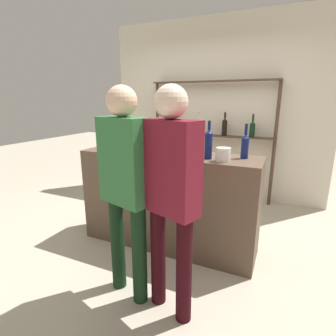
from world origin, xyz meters
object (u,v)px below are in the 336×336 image
object	(u,v)px
counter_bottle_2	(122,138)
customer_center	(125,179)
customer_right	(171,187)
counter_bottle_0	(195,144)
counter_bottle_4	(209,144)
cork_jar	(223,155)
ice_bucket	(138,142)
counter_bottle_3	(245,146)
counter_bottle_1	(199,142)
wine_glass	(106,141)

from	to	relation	value
counter_bottle_2	customer_center	world-z (taller)	customer_center
counter_bottle_2	customer_right	xyz separation A→B (m)	(0.97, -0.86, -0.17)
counter_bottle_0	customer_center	xyz separation A→B (m)	(-0.29, -0.76, -0.17)
counter_bottle_2	counter_bottle_4	distance (m)	1.01
customer_right	counter_bottle_4	bearing A→B (deg)	16.84
cork_jar	customer_center	world-z (taller)	customer_center
counter_bottle_4	customer_center	bearing A→B (deg)	-118.97
counter_bottle_4	customer_right	bearing A→B (deg)	-92.53
ice_bucket	cork_jar	size ratio (longest dim) A/B	1.42
counter_bottle_3	ice_bucket	distance (m)	1.12
counter_bottle_4	customer_center	distance (m)	0.89
counter_bottle_4	cork_jar	xyz separation A→B (m)	(0.15, -0.05, -0.08)
cork_jar	counter_bottle_4	bearing A→B (deg)	162.67
customer_right	customer_center	size ratio (longest dim) A/B	1.00
counter_bottle_1	counter_bottle_2	world-z (taller)	counter_bottle_1
ice_bucket	cork_jar	world-z (taller)	ice_bucket
wine_glass	cork_jar	size ratio (longest dim) A/B	1.01
counter_bottle_0	counter_bottle_3	xyz separation A→B (m)	(0.43, 0.16, -0.01)
counter_bottle_1	counter_bottle_4	size ratio (longest dim) A/B	1.00
counter_bottle_1	wine_glass	size ratio (longest dim) A/B	2.63
counter_bottle_2	counter_bottle_0	bearing A→B (deg)	-4.62
wine_glass	ice_bucket	size ratio (longest dim) A/B	0.71
counter_bottle_4	wine_glass	xyz separation A→B (m)	(-1.12, -0.05, -0.04)
counter_bottle_2	ice_bucket	xyz separation A→B (m)	(0.20, 0.01, -0.03)
ice_bucket	counter_bottle_1	bearing A→B (deg)	1.69
counter_bottle_1	customer_right	bearing A→B (deg)	-84.11
counter_bottle_3	wine_glass	world-z (taller)	counter_bottle_3
counter_bottle_3	counter_bottle_0	bearing A→B (deg)	-160.17
counter_bottle_3	customer_center	distance (m)	1.18
counter_bottle_3	customer_right	distance (m)	1.02
counter_bottle_1	cork_jar	distance (m)	0.33
wine_glass	customer_right	distance (m)	1.32
counter_bottle_1	counter_bottle_4	world-z (taller)	counter_bottle_1
counter_bottle_0	counter_bottle_1	xyz separation A→B (m)	(0.00, 0.10, 0.01)
counter_bottle_4	wine_glass	bearing A→B (deg)	-177.32
cork_jar	customer_center	bearing A→B (deg)	-128.67
counter_bottle_0	cork_jar	xyz separation A→B (m)	(0.28, -0.05, -0.07)
counter_bottle_4	ice_bucket	size ratio (longest dim) A/B	1.87
counter_bottle_0	wine_glass	distance (m)	0.99
ice_bucket	customer_right	bearing A→B (deg)	-48.36
counter_bottle_1	counter_bottle_2	distance (m)	0.88
counter_bottle_2	counter_bottle_4	bearing A→B (deg)	-4.24
counter_bottle_0	counter_bottle_2	bearing A→B (deg)	175.38
ice_bucket	counter_bottle_0	bearing A→B (deg)	-6.78
counter_bottle_3	counter_bottle_4	bearing A→B (deg)	-152.30
counter_bottle_0	ice_bucket	bearing A→B (deg)	173.22
counter_bottle_4	customer_right	distance (m)	0.81
counter_bottle_4	customer_right	xyz separation A→B (m)	(-0.03, -0.79, -0.19)
counter_bottle_2	counter_bottle_3	distance (m)	1.32
cork_jar	ice_bucket	bearing A→B (deg)	172.21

